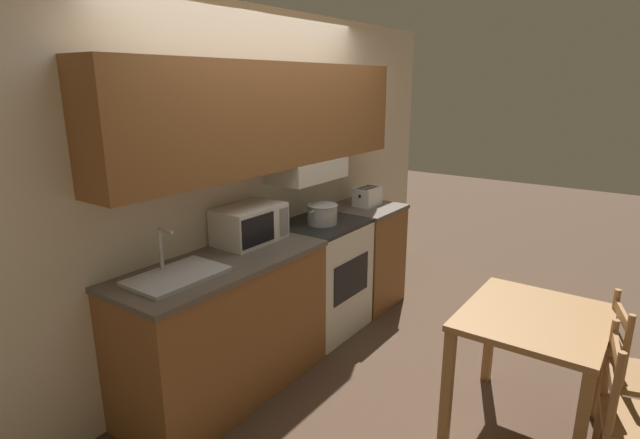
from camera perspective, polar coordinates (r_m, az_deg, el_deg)
ground_plane at (r=4.23m, az=-6.62°, el=-13.30°), size 16.00×16.00×0.00m
wall_back at (r=3.70m, az=-6.43°, el=7.62°), size 5.19×0.38×2.55m
lower_counter_main at (r=3.40m, az=-10.74°, el=-12.07°), size 1.47×0.61×0.94m
lower_counter_right_stub at (r=4.68m, az=4.96°, el=-4.03°), size 0.62×0.61×0.94m
stove_range at (r=4.16m, az=0.16°, el=-6.54°), size 0.71×0.59×0.94m
cooking_pot at (r=3.94m, az=0.27°, el=0.69°), size 0.33×0.25×0.16m
microwave at (r=3.53m, az=-8.01°, el=-0.51°), size 0.50×0.31×0.26m
toaster at (r=4.57m, az=5.42°, el=2.67°), size 0.27×0.17×0.17m
sink_basin at (r=3.00m, az=-16.03°, el=-6.12°), size 0.55×0.35×0.28m
dining_table at (r=3.18m, az=23.12°, el=-11.97°), size 0.85×0.76×0.75m
chair_left_of_table at (r=3.04m, az=32.45°, el=-19.01°), size 0.44×0.44×0.87m
chair_right_of_table at (r=3.44m, az=32.68°, el=-14.92°), size 0.47×0.47×0.87m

